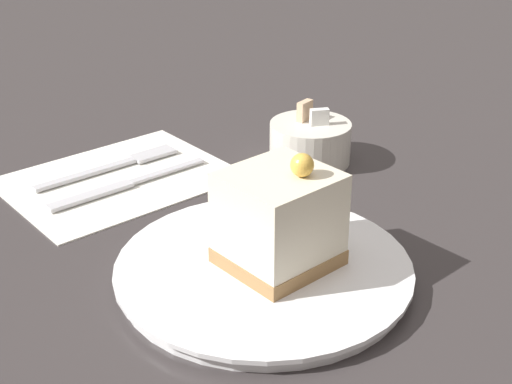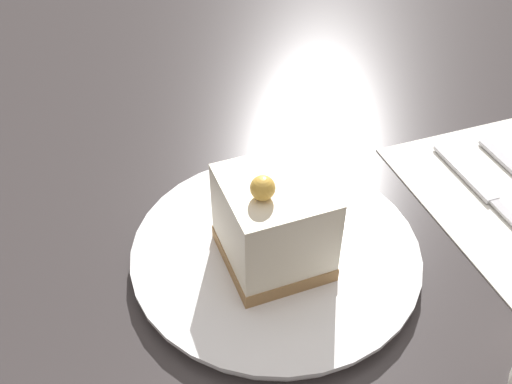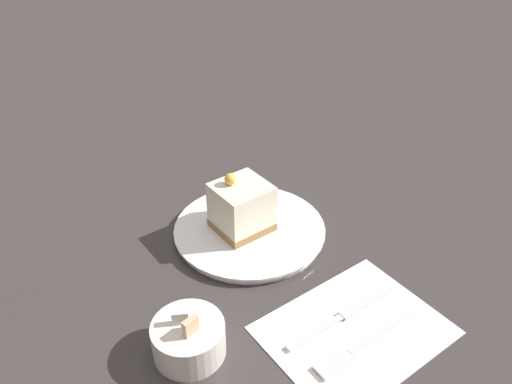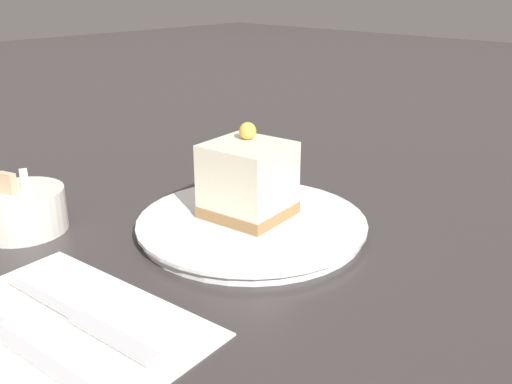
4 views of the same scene
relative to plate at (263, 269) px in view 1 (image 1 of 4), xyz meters
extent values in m
plane|color=#383333|center=(0.02, 0.04, -0.01)|extent=(4.00, 4.00, 0.00)
cylinder|color=white|center=(0.00, 0.00, 0.00)|extent=(0.23, 0.23, 0.01)
cylinder|color=white|center=(0.00, 0.00, 0.00)|extent=(0.24, 0.24, 0.00)
cube|color=#9E7547|center=(0.01, 0.01, 0.01)|extent=(0.09, 0.09, 0.01)
cube|color=#EFE5C6|center=(0.01, 0.01, 0.05)|extent=(0.09, 0.09, 0.07)
sphere|color=#EFB747|center=(0.02, 0.02, 0.09)|extent=(0.02, 0.02, 0.02)
cube|color=white|center=(-0.24, -0.02, -0.01)|extent=(0.19, 0.24, 0.00)
cube|color=silver|center=(-0.26, -0.05, 0.00)|extent=(0.02, 0.12, 0.00)
cube|color=silver|center=(-0.27, 0.04, 0.00)|extent=(0.03, 0.05, 0.00)
cube|color=silver|center=(-0.21, -0.06, 0.00)|extent=(0.02, 0.09, 0.00)
cube|color=silver|center=(-0.22, 0.03, 0.00)|extent=(0.02, 0.09, 0.00)
cylinder|color=silver|center=(-0.16, 0.18, 0.01)|extent=(0.09, 0.09, 0.05)
cube|color=#D8B28C|center=(-0.18, 0.18, 0.05)|extent=(0.01, 0.02, 0.02)
cube|color=white|center=(-0.16, 0.18, 0.05)|extent=(0.02, 0.02, 0.02)
camera|label=1|loc=(0.40, -0.28, 0.31)|focal=50.00mm
camera|label=2|loc=(0.10, 0.32, 0.36)|focal=40.00mm
camera|label=3|loc=(-0.55, 0.31, 0.50)|focal=35.00mm
camera|label=4|loc=(-0.40, -0.38, 0.25)|focal=40.00mm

